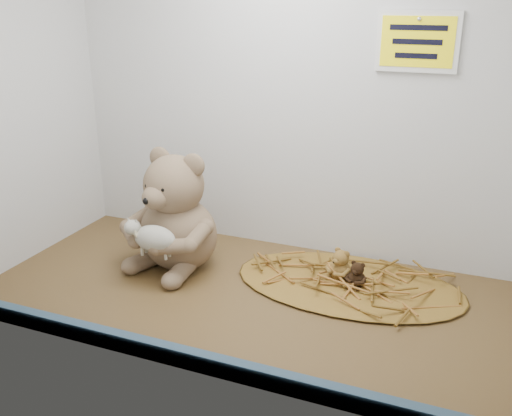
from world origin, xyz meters
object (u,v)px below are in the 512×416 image
at_px(mini_teddy_brown, 357,273).
at_px(toy_lamb, 155,239).
at_px(mini_teddy_tan, 341,263).
at_px(main_teddy, 177,210).

bearing_deg(mini_teddy_brown, toy_lamb, -148.90).
distance_m(mini_teddy_tan, mini_teddy_brown, 0.05).
relative_size(toy_lamb, mini_teddy_tan, 1.73).
relative_size(toy_lamb, mini_teddy_brown, 2.18).
relative_size(mini_teddy_tan, mini_teddy_brown, 1.26).
xyz_separation_m(mini_teddy_tan, mini_teddy_brown, (0.04, -0.02, -0.01)).
bearing_deg(main_teddy, toy_lamb, -77.23).
bearing_deg(mini_teddy_tan, mini_teddy_brown, 5.39).
distance_m(main_teddy, mini_teddy_tan, 0.42).
distance_m(toy_lamb, mini_teddy_brown, 0.48).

